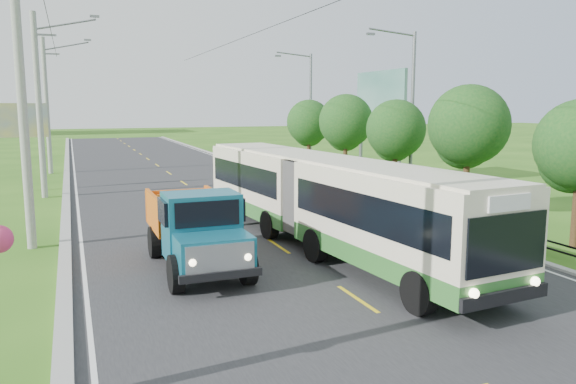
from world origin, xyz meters
TOP-DOWN VIEW (x-y plane):
  - ground at (0.00, 0.00)m, footprint 240.00×240.00m
  - road at (0.00, 20.00)m, footprint 14.00×120.00m
  - curb_left at (-7.20, 20.00)m, footprint 0.40×120.00m
  - curb_right at (7.15, 20.00)m, footprint 0.30×120.00m
  - edge_line_left at (-6.65, 20.00)m, footprint 0.12×120.00m
  - edge_line_right at (6.65, 20.00)m, footprint 0.12×120.00m
  - centre_dash at (0.00, 0.00)m, footprint 0.12×2.20m
  - railing_right at (8.00, 14.00)m, footprint 0.04×40.00m
  - pole_near at (-8.26, 9.00)m, footprint 3.51×0.32m
  - pole_mid at (-8.26, 21.00)m, footprint 3.51×0.32m
  - pole_far at (-8.26, 33.00)m, footprint 3.51×0.32m
  - tree_third at (9.86, 8.14)m, footprint 3.60×3.62m
  - tree_fourth at (9.86, 14.14)m, footprint 3.24×3.31m
  - tree_fifth at (9.86, 20.14)m, footprint 3.48×3.52m
  - tree_back at (9.86, 26.14)m, footprint 3.30×3.36m
  - streetlight_mid at (10.64, 14.00)m, footprint 3.02×0.20m
  - streetlight_far at (10.64, 28.00)m, footprint 3.02×0.20m
  - planter_near at (8.60, 6.00)m, footprint 0.64×0.64m
  - planter_mid at (8.60, 14.00)m, footprint 0.64×0.64m
  - planter_far at (8.60, 22.00)m, footprint 0.64×0.64m
  - billboard_left at (-9.50, 24.00)m, footprint 3.00×0.20m
  - billboard_right at (12.30, 20.00)m, footprint 0.24×6.00m
  - bus at (1.47, 5.30)m, footprint 4.09×16.63m
  - dump_truck at (-3.34, 4.33)m, footprint 2.40×6.02m

SIDE VIEW (x-z plane):
  - ground at x=0.00m, z-range 0.00..0.00m
  - road at x=0.00m, z-range 0.00..0.02m
  - edge_line_left at x=-6.65m, z-range 0.02..0.02m
  - edge_line_right at x=6.65m, z-range 0.02..0.02m
  - centre_dash at x=0.00m, z-range 0.02..0.02m
  - curb_right at x=7.15m, z-range 0.00..0.10m
  - curb_left at x=-7.20m, z-range 0.00..0.15m
  - planter_near at x=8.60m, z-range -0.05..0.62m
  - planter_mid at x=8.60m, z-range -0.05..0.62m
  - planter_far at x=8.60m, z-range -0.05..0.62m
  - railing_right at x=8.00m, z-range 0.00..0.60m
  - dump_truck at x=-3.34m, z-range 0.17..2.69m
  - bus at x=1.47m, z-range 0.32..3.50m
  - tree_fourth at x=9.86m, z-range 0.89..6.29m
  - tree_back at x=9.86m, z-range 0.90..6.40m
  - tree_fifth at x=9.86m, z-range 0.95..6.75m
  - billboard_left at x=-9.50m, z-range 1.27..6.47m
  - tree_third at x=9.86m, z-range 0.99..6.99m
  - streetlight_mid at x=10.64m, z-range 0.37..9.44m
  - streetlight_far at x=10.64m, z-range 0.37..9.44m
  - pole_near at x=-8.26m, z-range 0.09..10.09m
  - pole_mid at x=-8.26m, z-range 0.09..10.09m
  - pole_far at x=-8.26m, z-range 0.09..10.09m
  - billboard_right at x=12.30m, z-range 1.69..8.99m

